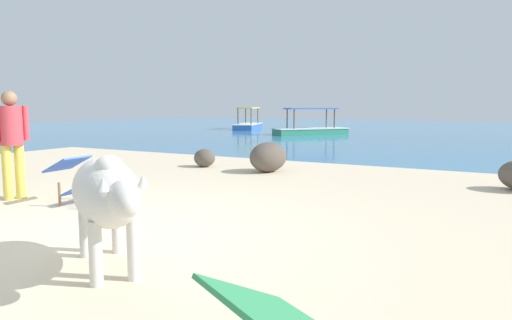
{
  "coord_description": "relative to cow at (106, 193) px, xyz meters",
  "views": [
    {
      "loc": [
        3.9,
        -3.64,
        1.46
      ],
      "look_at": [
        0.27,
        3.0,
        0.55
      ],
      "focal_mm": 32.45,
      "sensor_mm": 36.0,
      "label": 1
    }
  ],
  "objects": [
    {
      "name": "person_standing",
      "position": [
        -3.51,
        1.49,
        0.28
      ],
      "size": [
        0.32,
        0.5,
        1.62
      ],
      "rotation": [
        0.0,
        0.0,
        6.03
      ],
      "color": "#DBC64C",
      "rests_on": "sand_beach"
    },
    {
      "name": "boat_blue",
      "position": [
        -10.72,
        21.27,
        -0.42
      ],
      "size": [
        2.24,
        3.85,
        1.29
      ],
      "rotation": [
        0.0,
        0.0,
        1.89
      ],
      "color": "#3866B7",
      "rests_on": "water_surface"
    },
    {
      "name": "sand_beach",
      "position": [
        -0.93,
        0.86,
        -0.69
      ],
      "size": [
        18.0,
        14.0,
        0.04
      ],
      "primitive_type": "cube",
      "color": "beige",
      "rests_on": "ground"
    },
    {
      "name": "boat_green",
      "position": [
        -5.46,
        18.14,
        -0.42
      ],
      "size": [
        3.25,
        3.55,
        1.29
      ],
      "rotation": [
        0.0,
        0.0,
        4.01
      ],
      "color": "#338E66",
      "rests_on": "water_surface"
    },
    {
      "name": "deck_chair_far",
      "position": [
        -2.45,
        1.73,
        -0.28
      ],
      "size": [
        0.8,
        0.58,
        0.68
      ],
      "rotation": [
        0.0,
        0.0,
        0.05
      ],
      "color": "brown",
      "rests_on": "sand_beach"
    },
    {
      "name": "shore_rock_large",
      "position": [
        -1.47,
        5.87,
        -0.35
      ],
      "size": [
        0.83,
        1.04,
        0.63
      ],
      "primitive_type": "ellipsoid",
      "rotation": [
        0.0,
        0.0,
        1.4
      ],
      "color": "brown",
      "rests_on": "sand_beach"
    },
    {
      "name": "shore_rock_medium",
      "position": [
        -3.12,
        5.89,
        -0.46
      ],
      "size": [
        0.64,
        0.61,
        0.41
      ],
      "primitive_type": "ellipsoid",
      "rotation": [
        0.0,
        0.0,
        2.82
      ],
      "color": "brown",
      "rests_on": "sand_beach"
    },
    {
      "name": "cow",
      "position": [
        0.0,
        0.0,
        0.0
      ],
      "size": [
        1.67,
        1.34,
        1.01
      ],
      "rotation": [
        0.0,
        0.0,
        5.67
      ],
      "color": "beige",
      "rests_on": "sand_beach"
    },
    {
      "name": "water_surface",
      "position": [
        -0.93,
        22.86,
        -0.71
      ],
      "size": [
        60.0,
        36.0,
        0.03
      ],
      "primitive_type": "cube",
      "color": "teal",
      "rests_on": "ground"
    }
  ]
}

